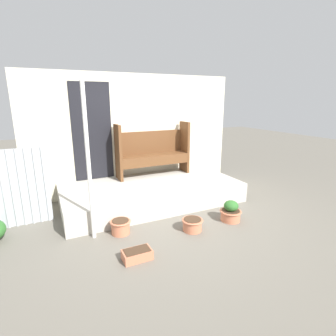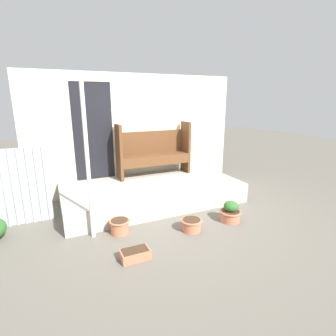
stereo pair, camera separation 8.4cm
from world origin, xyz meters
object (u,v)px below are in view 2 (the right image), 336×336
flower_pot_middle (191,224)px  planter_box_rect (135,254)px  bench (154,150)px  flower_pot_left (120,226)px  flower_pot_right (231,212)px  support_post (88,164)px

flower_pot_middle → planter_box_rect: bearing=-161.3°
bench → planter_box_rect: bench is taller
flower_pot_left → planter_box_rect: flower_pot_left is taller
flower_pot_left → planter_box_rect: size_ratio=0.85×
bench → flower_pot_middle: size_ratio=4.71×
flower_pot_left → flower_pot_right: 1.90m
flower_pot_right → planter_box_rect: flower_pot_right is taller
bench → flower_pot_middle: 2.20m
flower_pot_left → flower_pot_right: size_ratio=0.87×
flower_pot_right → planter_box_rect: (-1.85, -0.38, -0.09)m
flower_pot_left → bench: bearing=52.7°
flower_pot_left → flower_pot_middle: bearing=-20.9°
planter_box_rect → flower_pot_right: bearing=11.6°
planter_box_rect → bench: bearing=62.8°
support_post → flower_pot_left: size_ratio=7.04×
support_post → flower_pot_left: 1.11m
support_post → flower_pot_left: (0.40, -0.06, -1.03)m
support_post → flower_pot_right: support_post is taller
support_post → planter_box_rect: 1.43m
support_post → bench: (1.63, 1.55, -0.19)m
flower_pot_middle → flower_pot_left: bearing=159.1°
support_post → flower_pot_right: 2.51m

